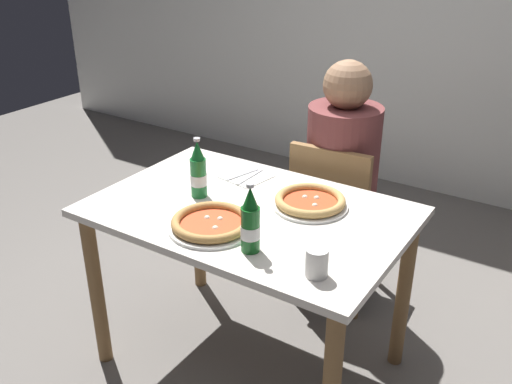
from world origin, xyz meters
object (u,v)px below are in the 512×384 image
Objects in this scene: pizza_margherita_near at (310,202)px; napkin_with_cutlery at (246,176)px; beer_bottle_center at (198,172)px; paper_cup at (317,262)px; diner_seated at (340,191)px; dining_table_main at (249,234)px; beer_bottle_left at (250,223)px; chair_behind_table at (335,214)px; pizza_marinara_far at (211,223)px.

pizza_margherita_near is 0.38m from napkin_with_cutlery.
pizza_margherita_near is at bearing 20.79° from beer_bottle_center.
beer_bottle_center is 2.60× the size of paper_cup.
diner_seated is 12.73× the size of paper_cup.
dining_table_main is 0.67m from diner_seated.
diner_seated is (0.09, 0.66, -0.05)m from dining_table_main.
beer_bottle_center is at bearing 159.25° from paper_cup.
diner_seated is 0.52m from napkin_with_cutlery.
paper_cup is (0.43, -0.27, 0.16)m from dining_table_main.
diner_seated reaches higher than beer_bottle_left.
beer_bottle_left is 1.00× the size of beer_bottle_center.
beer_bottle_left is at bearing 177.19° from paper_cup.
diner_seated reaches higher than paper_cup.
chair_behind_table is 0.99m from paper_cup.
dining_table_main is at bearing -143.04° from pizza_margherita_near.
chair_behind_table is 0.11m from diner_seated.
beer_bottle_center is at bearing -175.94° from dining_table_main.
beer_bottle_left is at bearing -30.40° from beer_bottle_center.
chair_behind_table is 8.95× the size of paper_cup.
pizza_margherita_near and pizza_marinara_far have the same top height.
pizza_margherita_near is (0.10, -0.52, 0.19)m from diner_seated.
chair_behind_table reaches higher than pizza_marinara_far.
dining_table_main is at bearing 82.76° from pizza_marinara_far.
napkin_with_cutlery is at bearing 50.63° from chair_behind_table.
diner_seated is at bearing 82.66° from pizza_marinara_far.
diner_seated is 4.89× the size of beer_bottle_center.
pizza_marinara_far is 0.29m from beer_bottle_center.
beer_bottle_center is (-0.40, 0.24, 0.00)m from beer_bottle_left.
chair_behind_table is at bearing 63.01° from beer_bottle_center.
pizza_marinara_far is at bearing 172.41° from paper_cup.
chair_behind_table is 0.53m from napkin_with_cutlery.
napkin_with_cutlery reaches higher than dining_table_main.
chair_behind_table is at bearing 102.01° from pizza_margherita_near.
chair_behind_table is at bearing 54.40° from napkin_with_cutlery.
dining_table_main is at bearing 4.06° from beer_bottle_center.
pizza_marinara_far is 1.27× the size of beer_bottle_left.
pizza_margherita_near is 3.11× the size of paper_cup.
paper_cup is (0.66, -0.25, -0.06)m from beer_bottle_center.
dining_table_main is at bearing -97.37° from diner_seated.
beer_bottle_left reaches higher than pizza_marinara_far.
diner_seated is at bearing -88.51° from chair_behind_table.
beer_bottle_left is at bearing 91.80° from chair_behind_table.
paper_cup is at bearing -69.68° from diner_seated.
dining_table_main is 4.86× the size of beer_bottle_left.
paper_cup is (0.24, -0.41, 0.03)m from pizza_margherita_near.
diner_seated is at bearing 110.32° from paper_cup.
napkin_with_cutlery is (-0.17, 0.24, 0.12)m from dining_table_main.
pizza_margherita_near is 0.41m from pizza_marinara_far.
diner_seated is 0.89m from pizza_marinara_far.
beer_bottle_left is 1.19× the size of napkin_with_cutlery.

